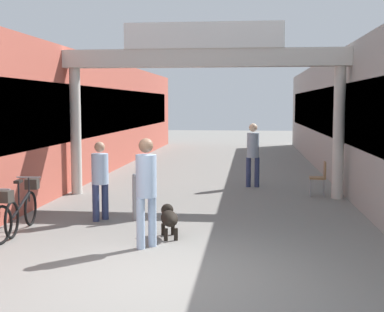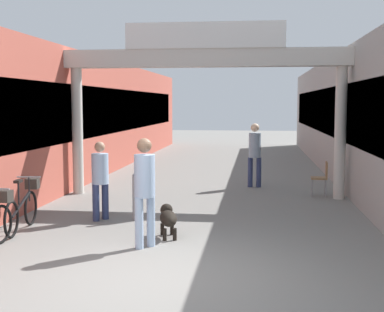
{
  "view_description": "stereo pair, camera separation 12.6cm",
  "coord_description": "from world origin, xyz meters",
  "px_view_note": "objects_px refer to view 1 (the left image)",
  "views": [
    {
      "loc": [
        1.16,
        -7.0,
        2.36
      ],
      "look_at": [
        0.0,
        3.74,
        1.3
      ],
      "focal_mm": 50.0,
      "sensor_mm": 36.0,
      "label": 1
    },
    {
      "loc": [
        1.29,
        -6.98,
        2.36
      ],
      "look_at": [
        0.0,
        3.74,
        1.3
      ],
      "focal_mm": 50.0,
      "sensor_mm": 36.0,
      "label": 2
    }
  ],
  "objects_px": {
    "pedestrian_with_dog": "(146,185)",
    "dog_on_leash": "(169,218)",
    "cafe_chair_wood_nearer": "(321,175)",
    "pedestrian_carrying_crate": "(253,150)",
    "bollard_post_metal": "(135,196)",
    "pedestrian_companion": "(100,176)",
    "bicycle_black_second": "(23,207)"
  },
  "relations": [
    {
      "from": "bicycle_black_second",
      "to": "cafe_chair_wood_nearer",
      "type": "distance_m",
      "value": 7.41
    },
    {
      "from": "bollard_post_metal",
      "to": "pedestrian_with_dog",
      "type": "bearing_deg",
      "value": -72.55
    },
    {
      "from": "dog_on_leash",
      "to": "bicycle_black_second",
      "type": "xyz_separation_m",
      "value": [
        -2.77,
        0.2,
        0.09
      ]
    },
    {
      "from": "bicycle_black_second",
      "to": "cafe_chair_wood_nearer",
      "type": "height_order",
      "value": "bicycle_black_second"
    },
    {
      "from": "pedestrian_with_dog",
      "to": "cafe_chair_wood_nearer",
      "type": "height_order",
      "value": "pedestrian_with_dog"
    },
    {
      "from": "pedestrian_companion",
      "to": "bollard_post_metal",
      "type": "relative_size",
      "value": 1.67
    },
    {
      "from": "pedestrian_companion",
      "to": "pedestrian_with_dog",
      "type": "bearing_deg",
      "value": -55.54
    },
    {
      "from": "pedestrian_with_dog",
      "to": "pedestrian_companion",
      "type": "distance_m",
      "value": 2.34
    },
    {
      "from": "pedestrian_carrying_crate",
      "to": "pedestrian_companion",
      "type": "bearing_deg",
      "value": -123.24
    },
    {
      "from": "bollard_post_metal",
      "to": "bicycle_black_second",
      "type": "bearing_deg",
      "value": -150.12
    },
    {
      "from": "pedestrian_with_dog",
      "to": "dog_on_leash",
      "type": "relative_size",
      "value": 2.29
    },
    {
      "from": "cafe_chair_wood_nearer",
      "to": "dog_on_leash",
      "type": "bearing_deg",
      "value": -125.2
    },
    {
      "from": "pedestrian_with_dog",
      "to": "pedestrian_companion",
      "type": "xyz_separation_m",
      "value": [
        -1.32,
        1.93,
        -0.13
      ]
    },
    {
      "from": "pedestrian_carrying_crate",
      "to": "bollard_post_metal",
      "type": "relative_size",
      "value": 1.88
    },
    {
      "from": "bollard_post_metal",
      "to": "cafe_chair_wood_nearer",
      "type": "distance_m",
      "value": 5.26
    },
    {
      "from": "dog_on_leash",
      "to": "cafe_chair_wood_nearer",
      "type": "height_order",
      "value": "cafe_chair_wood_nearer"
    },
    {
      "from": "bollard_post_metal",
      "to": "cafe_chair_wood_nearer",
      "type": "height_order",
      "value": "bollard_post_metal"
    },
    {
      "from": "pedestrian_companion",
      "to": "bicycle_black_second",
      "type": "height_order",
      "value": "pedestrian_companion"
    },
    {
      "from": "pedestrian_companion",
      "to": "bicycle_black_second",
      "type": "xyz_separation_m",
      "value": [
        -1.19,
        -1.0,
        -0.47
      ]
    },
    {
      "from": "pedestrian_companion",
      "to": "bollard_post_metal",
      "type": "height_order",
      "value": "pedestrian_companion"
    },
    {
      "from": "bollard_post_metal",
      "to": "cafe_chair_wood_nearer",
      "type": "bearing_deg",
      "value": 38.57
    },
    {
      "from": "pedestrian_with_dog",
      "to": "dog_on_leash",
      "type": "bearing_deg",
      "value": 70.39
    },
    {
      "from": "pedestrian_companion",
      "to": "pedestrian_carrying_crate",
      "type": "xyz_separation_m",
      "value": [
        3.09,
        4.71,
        0.13
      ]
    },
    {
      "from": "pedestrian_with_dog",
      "to": "bollard_post_metal",
      "type": "relative_size",
      "value": 1.88
    },
    {
      "from": "dog_on_leash",
      "to": "cafe_chair_wood_nearer",
      "type": "xyz_separation_m",
      "value": [
        3.22,
        4.56,
        0.19
      ]
    },
    {
      "from": "pedestrian_with_dog",
      "to": "pedestrian_carrying_crate",
      "type": "relative_size",
      "value": 1.0
    },
    {
      "from": "pedestrian_carrying_crate",
      "to": "bicycle_black_second",
      "type": "xyz_separation_m",
      "value": [
        -4.28,
        -5.71,
        -0.61
      ]
    },
    {
      "from": "dog_on_leash",
      "to": "bicycle_black_second",
      "type": "relative_size",
      "value": 0.47
    },
    {
      "from": "bollard_post_metal",
      "to": "cafe_chair_wood_nearer",
      "type": "xyz_separation_m",
      "value": [
        4.11,
        3.28,
        0.05
      ]
    },
    {
      "from": "bicycle_black_second",
      "to": "bollard_post_metal",
      "type": "bearing_deg",
      "value": 29.88
    },
    {
      "from": "dog_on_leash",
      "to": "pedestrian_with_dog",
      "type": "bearing_deg",
      "value": -109.61
    },
    {
      "from": "dog_on_leash",
      "to": "pedestrian_companion",
      "type": "bearing_deg",
      "value": 142.88
    }
  ]
}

